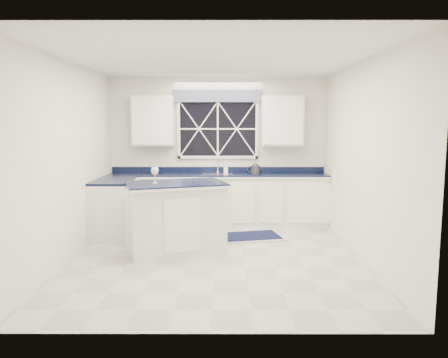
{
  "coord_description": "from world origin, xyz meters",
  "views": [
    {
      "loc": [
        0.13,
        -5.93,
        1.88
      ],
      "look_at": [
        0.12,
        0.4,
        1.05
      ],
      "focal_mm": 35.0,
      "sensor_mm": 36.0,
      "label": 1
    }
  ],
  "objects_px": {
    "dishwasher": "(158,202)",
    "kettle": "(255,169)",
    "faucet": "(218,164)",
    "island": "(176,217)",
    "wine_glass": "(155,171)",
    "soap_bottle": "(226,168)"
  },
  "relations": [
    {
      "from": "kettle",
      "to": "wine_glass",
      "type": "bearing_deg",
      "value": -134.69
    },
    {
      "from": "wine_glass",
      "to": "island",
      "type": "bearing_deg",
      "value": 10.59
    },
    {
      "from": "island",
      "to": "soap_bottle",
      "type": "xyz_separation_m",
      "value": [
        0.72,
        1.95,
        0.51
      ]
    },
    {
      "from": "wine_glass",
      "to": "soap_bottle",
      "type": "relative_size",
      "value": 1.47
    },
    {
      "from": "soap_bottle",
      "to": "faucet",
      "type": "bearing_deg",
      "value": -170.33
    },
    {
      "from": "faucet",
      "to": "soap_bottle",
      "type": "xyz_separation_m",
      "value": [
        0.15,
        0.03,
        -0.07
      ]
    },
    {
      "from": "kettle",
      "to": "soap_bottle",
      "type": "xyz_separation_m",
      "value": [
        -0.54,
        0.2,
        -0.01
      ]
    },
    {
      "from": "island",
      "to": "wine_glass",
      "type": "relative_size",
      "value": 6.34
    },
    {
      "from": "kettle",
      "to": "wine_glass",
      "type": "xyz_separation_m",
      "value": [
        -1.54,
        -1.8,
        0.16
      ]
    },
    {
      "from": "faucet",
      "to": "soap_bottle",
      "type": "relative_size",
      "value": 1.8
    },
    {
      "from": "island",
      "to": "soap_bottle",
      "type": "height_order",
      "value": "soap_bottle"
    },
    {
      "from": "faucet",
      "to": "island",
      "type": "distance_m",
      "value": 2.09
    },
    {
      "from": "dishwasher",
      "to": "faucet",
      "type": "height_order",
      "value": "faucet"
    },
    {
      "from": "soap_bottle",
      "to": "island",
      "type": "bearing_deg",
      "value": -110.26
    },
    {
      "from": "wine_glass",
      "to": "faucet",
      "type": "bearing_deg",
      "value": 66.6
    },
    {
      "from": "island",
      "to": "wine_glass",
      "type": "height_order",
      "value": "wine_glass"
    },
    {
      "from": "faucet",
      "to": "soap_bottle",
      "type": "distance_m",
      "value": 0.17
    },
    {
      "from": "faucet",
      "to": "kettle",
      "type": "bearing_deg",
      "value": -14.35
    },
    {
      "from": "dishwasher",
      "to": "island",
      "type": "distance_m",
      "value": 1.81
    },
    {
      "from": "dishwasher",
      "to": "kettle",
      "type": "xyz_separation_m",
      "value": [
        1.79,
        0.02,
        0.63
      ]
    },
    {
      "from": "kettle",
      "to": "wine_glass",
      "type": "relative_size",
      "value": 1.2
    },
    {
      "from": "dishwasher",
      "to": "kettle",
      "type": "relative_size",
      "value": 2.77
    }
  ]
}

